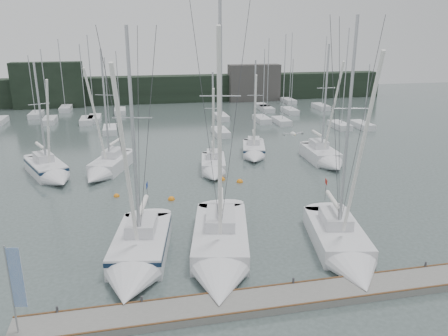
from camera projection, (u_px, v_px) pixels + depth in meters
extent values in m
plane|color=#44524F|center=(239.00, 257.00, 26.86)|extent=(160.00, 160.00, 0.00)
cube|color=#62625E|center=(263.00, 301.00, 22.14)|extent=(24.00, 2.00, 0.40)
cube|color=black|center=(161.00, 89.00, 83.90)|extent=(90.00, 4.00, 5.00)
cube|color=black|center=(48.00, 85.00, 77.57)|extent=(12.00, 3.00, 8.00)
cube|color=#44413F|center=(254.00, 83.00, 85.34)|extent=(10.00, 3.00, 7.00)
cube|color=silver|center=(87.00, 121.00, 65.50)|extent=(1.80, 4.50, 0.90)
cylinder|color=#A9ABB1|center=(83.00, 82.00, 63.29)|extent=(0.12, 0.12, 10.65)
cube|color=silver|center=(262.00, 107.00, 77.34)|extent=(1.80, 4.50, 0.90)
cylinder|color=#A9ABB1|center=(264.00, 77.00, 75.32)|extent=(0.12, 0.12, 9.46)
cube|color=silver|center=(120.00, 111.00, 73.02)|extent=(1.80, 4.50, 0.90)
cylinder|color=#A9ABB1|center=(118.00, 81.00, 71.00)|extent=(0.12, 0.12, 9.36)
cube|color=silver|center=(266.00, 109.00, 75.13)|extent=(1.80, 4.50, 0.90)
cylinder|color=#A9ABB1|center=(268.00, 73.00, 72.83)|extent=(0.12, 0.12, 11.27)
cube|color=silver|center=(340.00, 126.00, 62.10)|extent=(1.80, 4.50, 0.90)
cylinder|color=#A9ABB1|center=(345.00, 77.00, 59.56)|extent=(0.12, 0.12, 12.84)
cube|color=silver|center=(281.00, 121.00, 65.01)|extent=(1.80, 4.50, 0.90)
cylinder|color=#A9ABB1|center=(284.00, 78.00, 62.60)|extent=(0.12, 0.12, 12.01)
cube|color=silver|center=(288.00, 101.00, 83.57)|extent=(1.80, 4.50, 0.90)
cylinder|color=#A9ABB1|center=(291.00, 66.00, 81.13)|extent=(0.12, 0.12, 12.17)
cube|color=silver|center=(362.00, 125.00, 62.22)|extent=(1.80, 4.50, 0.90)
cylinder|color=#A9ABB1|center=(367.00, 94.00, 60.40)|extent=(0.12, 0.12, 8.12)
cube|color=silver|center=(110.00, 130.00, 59.41)|extent=(1.80, 4.50, 0.90)
cylinder|color=#A9ABB1|center=(107.00, 93.00, 57.42)|extent=(0.12, 0.12, 9.20)
cube|color=silver|center=(50.00, 121.00, 65.56)|extent=(1.80, 4.50, 0.90)
cylinder|color=#A9ABB1|center=(45.00, 84.00, 63.45)|extent=(0.12, 0.12, 9.97)
cube|color=silver|center=(95.00, 119.00, 66.89)|extent=(1.80, 4.50, 0.90)
cylinder|color=#A9ABB1|center=(91.00, 77.00, 64.50)|extent=(0.12, 0.12, 11.89)
cube|color=silver|center=(221.00, 117.00, 68.20)|extent=(1.80, 4.50, 0.90)
cylinder|color=#A9ABB1|center=(222.00, 71.00, 65.59)|extent=(0.12, 0.12, 13.33)
cube|color=silver|center=(221.00, 133.00, 57.87)|extent=(1.80, 4.50, 0.90)
cylinder|color=#A9ABB1|center=(221.00, 98.00, 56.00)|extent=(0.12, 0.12, 8.45)
cube|color=silver|center=(66.00, 109.00, 75.46)|extent=(1.80, 4.50, 0.90)
cylinder|color=#A9ABB1|center=(62.00, 74.00, 73.17)|extent=(0.12, 0.12, 11.15)
cube|color=silver|center=(290.00, 111.00, 73.34)|extent=(1.80, 4.50, 0.90)
cylinder|color=#A9ABB1|center=(292.00, 84.00, 71.52)|extent=(0.12, 0.12, 8.13)
cube|color=silver|center=(36.00, 115.00, 69.91)|extent=(1.80, 4.50, 0.90)
cylinder|color=#A9ABB1|center=(32.00, 85.00, 67.97)|extent=(0.12, 0.12, 8.88)
cube|color=silver|center=(262.00, 120.00, 66.34)|extent=(1.80, 4.50, 0.90)
cylinder|color=#A9ABB1|center=(264.00, 88.00, 64.42)|extent=(0.12, 0.12, 8.75)
cube|color=silver|center=(321.00, 107.00, 77.27)|extent=(1.80, 4.50, 0.90)
cylinder|color=#A9ABB1|center=(324.00, 71.00, 74.92)|extent=(0.12, 0.12, 11.55)
cube|color=silver|center=(142.00, 246.00, 27.15)|extent=(4.27, 6.99, 1.63)
cone|color=silver|center=(128.00, 288.00, 22.70)|extent=(3.61, 3.32, 3.16)
cube|color=silver|center=(142.00, 225.00, 27.31)|extent=(2.18, 2.88, 0.76)
cylinder|color=#A9ABB1|center=(133.00, 139.00, 24.60)|extent=(0.20, 0.20, 12.29)
cylinder|color=white|center=(143.00, 206.00, 27.74)|extent=(0.87, 3.20, 0.31)
cube|color=#0F2038|center=(141.00, 238.00, 26.98)|extent=(4.30, 7.02, 0.27)
cube|color=navy|center=(147.00, 185.00, 29.63)|extent=(0.12, 0.58, 0.39)
cube|color=silver|center=(221.00, 238.00, 28.25)|extent=(4.98, 8.43, 1.58)
cone|color=silver|center=(220.00, 287.00, 22.88)|extent=(4.01, 4.02, 3.37)
cube|color=silver|center=(221.00, 218.00, 28.41)|extent=(2.48, 3.48, 0.74)
cylinder|color=#A9ABB1|center=(220.00, 120.00, 25.35)|extent=(0.19, 0.19, 14.13)
cylinder|color=white|center=(221.00, 199.00, 29.12)|extent=(1.11, 3.83, 0.29)
cube|color=navy|center=(221.00, 178.00, 31.41)|extent=(0.14, 0.56, 0.38)
cube|color=silver|center=(336.00, 237.00, 28.40)|extent=(4.33, 7.18, 1.52)
cone|color=silver|center=(359.00, 277.00, 23.83)|extent=(3.56, 3.43, 3.05)
cube|color=silver|center=(335.00, 218.00, 28.55)|extent=(2.18, 2.96, 0.71)
cylinder|color=#A9ABB1|center=(348.00, 130.00, 25.76)|extent=(0.18, 0.18, 12.93)
cylinder|color=white|center=(333.00, 201.00, 29.06)|extent=(0.94, 3.27, 0.28)
cube|color=#9F1E15|center=(326.00, 182.00, 31.01)|extent=(0.13, 0.54, 0.37)
cube|color=silver|center=(46.00, 170.00, 42.09)|extent=(4.81, 6.43, 1.59)
cone|color=silver|center=(59.00, 181.00, 38.88)|extent=(3.45, 3.37, 2.66)
cube|color=silver|center=(43.00, 157.00, 42.15)|extent=(2.29, 2.73, 0.74)
cylinder|color=#A9ABB1|center=(40.00, 114.00, 40.12)|extent=(0.19, 0.19, 9.36)
cylinder|color=white|center=(40.00, 146.00, 42.35)|extent=(1.44, 2.73, 0.30)
cube|color=#0F2038|center=(46.00, 164.00, 41.93)|extent=(4.84, 6.45, 0.27)
cube|color=silver|center=(112.00, 165.00, 43.59)|extent=(4.44, 6.35, 1.55)
cone|color=silver|center=(94.00, 178.00, 39.67)|extent=(3.28, 3.23, 2.58)
cube|color=silver|center=(113.00, 153.00, 43.73)|extent=(2.14, 2.67, 0.72)
cylinder|color=#A9ABB1|center=(105.00, 106.00, 41.39)|extent=(0.19, 0.19, 10.44)
cylinder|color=white|center=(115.00, 142.00, 44.06)|extent=(1.26, 2.76, 0.29)
cube|color=silver|center=(213.00, 165.00, 43.57)|extent=(3.08, 5.20, 1.43)
cone|color=silver|center=(214.00, 177.00, 40.25)|extent=(2.61, 2.45, 2.29)
cube|color=silver|center=(213.00, 154.00, 43.71)|extent=(1.57, 2.14, 0.67)
cylinder|color=#A9ABB1|center=(213.00, 117.00, 41.75)|extent=(0.17, 0.17, 8.47)
cylinder|color=white|center=(213.00, 144.00, 43.93)|extent=(0.67, 2.40, 0.27)
cube|color=silver|center=(254.00, 150.00, 49.16)|extent=(3.53, 5.41, 1.36)
cone|color=silver|center=(254.00, 159.00, 45.77)|extent=(2.82, 2.66, 2.36)
cube|color=silver|center=(254.00, 141.00, 49.29)|extent=(1.76, 2.25, 0.64)
cylinder|color=#A9ABB1|center=(255.00, 104.00, 47.22)|extent=(0.16, 0.16, 9.24)
cylinder|color=white|center=(254.00, 133.00, 49.56)|extent=(0.86, 2.42, 0.25)
cube|color=#0F2038|center=(254.00, 146.00, 49.02)|extent=(3.56, 5.44, 0.23)
cube|color=silver|center=(320.00, 156.00, 46.72)|extent=(2.93, 5.57, 1.63)
cone|color=silver|center=(335.00, 166.00, 43.05)|extent=(2.81, 2.45, 2.71)
cube|color=silver|center=(319.00, 144.00, 46.87)|extent=(1.58, 2.24, 0.76)
cylinder|color=#A9ABB1|center=(325.00, 99.00, 44.49)|extent=(0.20, 0.20, 10.73)
cylinder|color=white|center=(317.00, 134.00, 47.09)|extent=(0.41, 2.68, 0.30)
sphere|color=orange|center=(171.00, 200.00, 35.93)|extent=(0.58, 0.58, 0.58)
sphere|color=orange|center=(222.00, 180.00, 40.69)|extent=(0.57, 0.57, 0.57)
sphere|color=orange|center=(117.00, 196.00, 36.64)|extent=(0.50, 0.50, 0.50)
cylinder|color=#A9ABB1|center=(11.00, 290.00, 18.91)|extent=(0.08, 0.08, 4.32)
cube|color=#1B53AE|center=(17.00, 278.00, 18.71)|extent=(0.57, 0.16, 2.88)
ellipsoid|color=silver|center=(293.00, 134.00, 22.97)|extent=(0.26, 0.48, 0.21)
cube|color=gray|center=(288.00, 134.00, 22.89)|extent=(0.48, 0.18, 0.12)
cube|color=gray|center=(298.00, 133.00, 23.04)|extent=(0.48, 0.18, 0.12)
sphere|color=orange|center=(240.00, 182.00, 40.07)|extent=(0.60, 0.60, 0.60)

